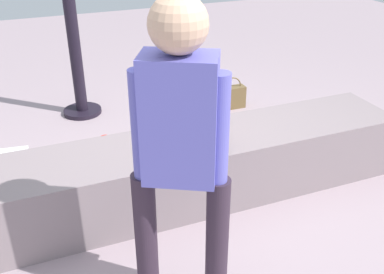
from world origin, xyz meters
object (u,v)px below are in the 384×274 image
Objects in this scene: handbag_black_leather at (180,152)px; party_cup_red at (105,142)px; gift_bag at (222,142)px; handbag_brown_canvas at (231,97)px; adult_standing at (180,140)px; water_bottle_near_gift at (92,154)px; cake_box_white at (6,164)px; child_seated at (202,109)px; cake_plate at (170,150)px.

party_cup_red is at bearing 135.04° from handbag_black_leather.
gift_bag is 0.94× the size of handbag_brown_canvas.
adult_standing reaches higher than party_cup_red.
water_bottle_near_gift reaches higher than cake_box_white.
child_seated is 2.32× the size of water_bottle_near_gift.
cake_plate is 0.70× the size of handbag_brown_canvas.
party_cup_red is 1.37m from handbag_brown_canvas.
adult_standing reaches higher than water_bottle_near_gift.
handbag_brown_canvas is at bearing 57.72° from adult_standing.
child_seated is 1.51× the size of cake_box_white.
handbag_black_leather is at bearing -16.42° from cake_box_white.
handbag_black_leather is at bearing -19.24° from water_bottle_near_gift.
cake_box_white is 2.15m from handbag_brown_canvas.
adult_standing is at bearing -110.03° from handbag_black_leather.
handbag_brown_canvas is (0.85, 0.80, 0.01)m from handbag_black_leather.
cake_box_white is 1.01× the size of handbag_brown_canvas.
handbag_brown_canvas is (0.86, 1.28, -0.55)m from child_seated.
cake_plate is 1.16m from party_cup_red.
child_seated is at bearing -48.32° from water_bottle_near_gift.
adult_standing is at bearing -89.23° from party_cup_red.
gift_bag is 0.93× the size of cake_box_white.
handbag_brown_canvas is at bearing 55.93° from child_seated.
party_cup_red is at bearing 90.77° from adult_standing.
handbag_black_leather is (0.64, -0.22, 0.01)m from water_bottle_near_gift.
adult_standing is 6.88× the size of cake_plate.
party_cup_red is (-0.47, 0.96, -0.62)m from child_seated.
cake_box_white is at bearing -171.80° from party_cup_red.
gift_bag is 0.99m from party_cup_red.
adult_standing is at bearing -122.28° from handbag_brown_canvas.
child_seated is 0.33m from cake_plate.
cake_plate is 0.90m from gift_bag.
handbag_brown_canvas is at bearing 50.82° from cake_plate.
water_bottle_near_gift is at bearing 96.82° from adult_standing.
child_seated reaches higher than gift_bag.
party_cup_red is at bearing 8.20° from cake_box_white.
water_bottle_near_gift is at bearing -158.65° from handbag_brown_canvas.
handbag_black_leather is at bearing 175.88° from gift_bag.
handbag_brown_canvas reaches higher than handbag_black_leather.
water_bottle_near_gift is 0.65× the size of handbag_brown_canvas.
handbag_black_leather is (0.49, -0.48, 0.06)m from party_cup_red.
adult_standing is at bearing -63.95° from cake_box_white.
gift_bag is at bearing -4.12° from handbag_black_leather.
adult_standing is 4.84× the size of handbag_brown_canvas.
cake_plate reaches higher than cake_box_white.
cake_plate is at bearing -65.10° from water_bottle_near_gift.
adult_standing is 1.58m from handbag_black_leather.
gift_bag is at bearing -120.54° from handbag_brown_canvas.
cake_plate is 1.81m from handbag_brown_canvas.
party_cup_red is 0.31× the size of handbag_black_leather.
handbag_brown_canvas is (1.49, 0.58, 0.02)m from water_bottle_near_gift.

